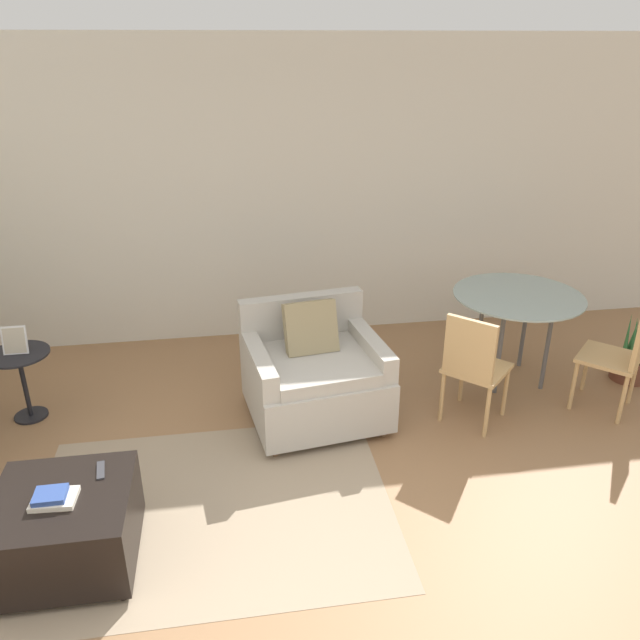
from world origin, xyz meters
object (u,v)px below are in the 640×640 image
Objects in this scene: armchair at (314,375)px; picture_frame at (15,340)px; tv_remote_primary at (101,470)px; ottoman at (66,527)px; potted_plant_small at (631,362)px; book_stack at (53,498)px; dining_chair_near_right at (623,351)px; dining_chair_near_left at (473,363)px; dining_table at (517,306)px; side_table at (22,372)px.

picture_frame is (-2.18, 0.32, 0.30)m from armchair.
tv_remote_primary is at bearing -142.07° from armchair.
ottoman is at bearing -134.13° from tv_remote_primary.
potted_plant_small is (2.76, 0.15, -0.20)m from armchair.
ottoman is 0.34m from tv_remote_primary.
potted_plant_small reaches higher than tv_remote_primary.
tv_remote_primary is at bearing -163.57° from potted_plant_small.
book_stack is at bearing -69.87° from picture_frame.
tv_remote_primary is (0.20, 0.23, -0.02)m from book_stack.
dining_chair_near_right reaches higher than potted_plant_small.
dining_chair_near_left is 1.00× the size of dining_chair_near_right.
tv_remote_primary is 3.42m from dining_table.
dining_chair_near_right reaches higher than tv_remote_primary.
picture_frame is 4.98m from potted_plant_small.
dining_chair_near_right reaches higher than ottoman.
side_table is 0.62× the size of dining_chair_near_left.
book_stack is at bearing -69.87° from side_table.
ottoman is 3.09× the size of book_stack.
dining_chair_near_left is at bearing 17.43° from tv_remote_primary.
picture_frame is at bearing -90.00° from side_table.
side_table reaches higher than book_stack.
dining_chair_near_left is at bearing -10.39° from picture_frame.
dining_table reaches higher than potted_plant_small.
armchair is 2.78m from potted_plant_small.
side_table is 0.53× the size of dining_table.
armchair reaches higher than picture_frame.
dining_table is 0.86m from dining_chair_near_right.
dining_chair_near_left is (2.73, 1.02, 0.03)m from book_stack.
side_table reaches higher than ottoman.
side_table is 0.27m from picture_frame.
dining_chair_near_left is at bearing -14.07° from armchair.
tv_remote_primary is at bearing 47.80° from book_stack.
picture_frame is (-0.60, 1.63, 0.18)m from book_stack.
side_table is 4.56m from dining_chair_near_right.
picture_frame is at bearing 169.61° from dining_chair_near_left.
dining_table reaches higher than tv_remote_primary.
dining_chair_near_right is (3.92, 1.02, 0.03)m from book_stack.
ottoman is 0.81× the size of dining_chair_near_left.
tv_remote_primary is at bearing 45.87° from ottoman.
picture_frame reaches higher than side_table.
potted_plant_small is at bearing 16.43° from tv_remote_primary.
tv_remote_primary reaches higher than ottoman.
armchair is at bearing 173.04° from dining_chair_near_right.
ottoman is at bearing -68.75° from side_table.
dining_chair_near_right is at bearing -7.68° from side_table.
tv_remote_primary is 0.28× the size of potted_plant_small.
ottoman is 4.03m from dining_chair_near_right.
book_stack is 1.42× the size of tv_remote_primary.
dining_table is at bearing 24.02° from tv_remote_primary.
tv_remote_primary is at bearing -162.57° from dining_chair_near_left.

